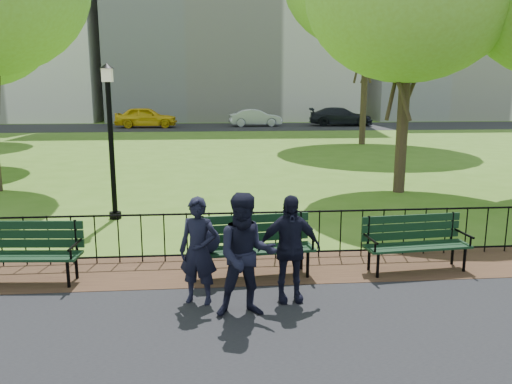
{
  "coord_description": "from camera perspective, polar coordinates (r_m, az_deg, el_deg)",
  "views": [
    {
      "loc": [
        -0.11,
        -6.64,
        3.04
      ],
      "look_at": [
        0.6,
        1.5,
        1.36
      ],
      "focal_mm": 35.0,
      "sensor_mm": 36.0,
      "label": 1
    }
  ],
  "objects": [
    {
      "name": "ground",
      "position": [
        7.31,
        -3.75,
        -13.01
      ],
      "size": [
        120.0,
        120.0,
        0.0
      ],
      "primitive_type": "plane",
      "color": "#40681B"
    },
    {
      "name": "dirt_strip",
      "position": [
        8.69,
        -3.97,
        -8.81
      ],
      "size": [
        60.0,
        1.6,
        0.01
      ],
      "primitive_type": "cube",
      "color": "#321D14",
      "rests_on": "ground"
    },
    {
      "name": "far_street",
      "position": [
        41.75,
        -4.83,
        7.42
      ],
      "size": [
        70.0,
        9.0,
        0.01
      ],
      "primitive_type": "cube",
      "color": "black",
      "rests_on": "ground"
    },
    {
      "name": "iron_fence",
      "position": [
        9.01,
        -4.07,
        -4.8
      ],
      "size": [
        24.06,
        0.06,
        1.0
      ],
      "color": "black",
      "rests_on": "ground"
    },
    {
      "name": "apartment_east",
      "position": [
        61.22,
        21.62,
        19.27
      ],
      "size": [
        20.0,
        15.0,
        24.0
      ],
      "primitive_type": "cube",
      "color": "white",
      "rests_on": "ground"
    },
    {
      "name": "park_bench_main",
      "position": [
        8.13,
        -2.01,
        -5.45
      ],
      "size": [
        1.97,
        0.77,
        1.09
      ],
      "rotation": [
        0.0,
        0.0,
        0.1
      ],
      "color": "black",
      "rests_on": "ground"
    },
    {
      "name": "park_bench_left_a",
      "position": [
        8.82,
        -25.15,
        -5.57
      ],
      "size": [
        1.9,
        0.72,
        1.06
      ],
      "rotation": [
        0.0,
        0.0,
        -0.08
      ],
      "color": "black",
      "rests_on": "ground"
    },
    {
      "name": "park_bench_right_a",
      "position": [
        8.93,
        17.69,
        -4.92
      ],
      "size": [
        1.84,
        0.73,
        1.02
      ],
      "rotation": [
        0.0,
        0.0,
        0.1
      ],
      "color": "black",
      "rests_on": "ground"
    },
    {
      "name": "lamppost",
      "position": [
        12.15,
        -16.27,
        6.14
      ],
      "size": [
        0.33,
        0.33,
        3.63
      ],
      "color": "black",
      "rests_on": "ground"
    },
    {
      "name": "person_left",
      "position": [
        7.2,
        -6.58,
        -6.69
      ],
      "size": [
        0.65,
        0.52,
        1.55
      ],
      "primitive_type": "imported",
      "rotation": [
        0.0,
        0.0,
        -0.3
      ],
      "color": "black",
      "rests_on": "asphalt_path"
    },
    {
      "name": "person_mid",
      "position": [
        6.73,
        -1.12,
        -7.26
      ],
      "size": [
        0.84,
        0.46,
        1.71
      ],
      "primitive_type": "imported",
      "rotation": [
        0.0,
        0.0,
        0.03
      ],
      "color": "black",
      "rests_on": "asphalt_path"
    },
    {
      "name": "person_right",
      "position": [
        7.24,
        3.8,
        -6.44
      ],
      "size": [
        0.94,
        0.43,
        1.58
      ],
      "primitive_type": "imported",
      "rotation": [
        0.0,
        0.0,
        0.06
      ],
      "color": "black",
      "rests_on": "asphalt_path"
    },
    {
      "name": "taxi",
      "position": [
        41.79,
        -12.46,
        8.36
      ],
      "size": [
        4.93,
        2.0,
        1.68
      ],
      "primitive_type": "imported",
      "rotation": [
        0.0,
        0.0,
        1.58
      ],
      "color": "yellow",
      "rests_on": "far_street"
    },
    {
      "name": "sedan_silver",
      "position": [
        42.22,
        -0.08,
        8.49
      ],
      "size": [
        4.45,
        1.83,
        1.44
      ],
      "primitive_type": "imported",
      "rotation": [
        0.0,
        0.0,
        1.64
      ],
      "color": "#A8ABB0",
      "rests_on": "far_street"
    },
    {
      "name": "sedan_dark",
      "position": [
        43.44,
        9.65,
        8.49
      ],
      "size": [
        5.59,
        2.89,
        1.55
      ],
      "primitive_type": "imported",
      "rotation": [
        0.0,
        0.0,
        1.43
      ],
      "color": "black",
      "rests_on": "far_street"
    }
  ]
}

